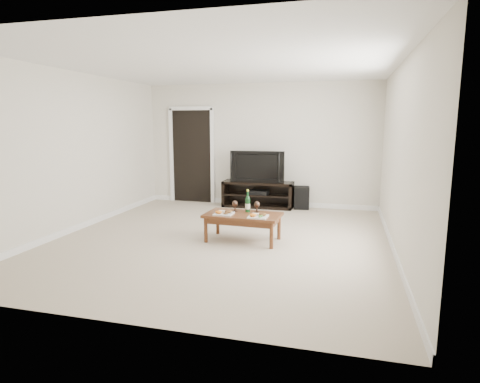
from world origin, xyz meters
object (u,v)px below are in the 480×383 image
(subwoofer, at_px, (302,198))
(coffee_table, at_px, (243,227))
(television, at_px, (258,166))
(media_console, at_px, (258,194))

(subwoofer, relative_size, coffee_table, 0.41)
(television, xyz_separation_m, subwoofer, (0.92, 0.09, -0.64))
(subwoofer, bearing_deg, television, 179.14)
(media_console, relative_size, subwoofer, 3.21)
(media_console, height_order, subwoofer, media_console)
(television, bearing_deg, media_console, 0.00)
(television, height_order, subwoofer, television)
(television, relative_size, coffee_table, 1.00)
(media_console, height_order, coffee_table, media_console)
(coffee_table, bearing_deg, television, 97.18)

